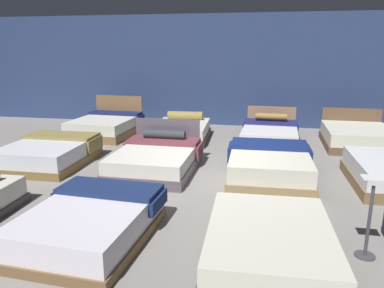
{
  "coord_description": "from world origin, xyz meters",
  "views": [
    {
      "loc": [
        1.02,
        -6.67,
        2.42
      ],
      "look_at": [
        -0.36,
        0.37,
        0.59
      ],
      "focal_mm": 34.78,
      "sensor_mm": 36.0,
      "label": 1
    }
  ],
  "objects_px": {
    "bed_5": "(156,159)",
    "price_sign": "(368,227)",
    "bed_11": "(358,137)",
    "bed_9": "(182,131)",
    "bed_1": "(90,223)",
    "bed_6": "(269,165)",
    "bed_8": "(106,126)",
    "bed_10": "(270,134)",
    "bed_4": "(49,153)",
    "bed_2": "(269,244)"
  },
  "relations": [
    {
      "from": "bed_5",
      "to": "price_sign",
      "type": "relative_size",
      "value": 2.03
    },
    {
      "from": "bed_11",
      "to": "bed_9",
      "type": "bearing_deg",
      "value": -178.1
    },
    {
      "from": "bed_1",
      "to": "bed_6",
      "type": "height_order",
      "value": "bed_6"
    },
    {
      "from": "bed_6",
      "to": "bed_8",
      "type": "height_order",
      "value": "bed_8"
    },
    {
      "from": "bed_10",
      "to": "bed_11",
      "type": "bearing_deg",
      "value": 0.65
    },
    {
      "from": "bed_4",
      "to": "price_sign",
      "type": "bearing_deg",
      "value": -25.51
    },
    {
      "from": "bed_1",
      "to": "bed_2",
      "type": "xyz_separation_m",
      "value": [
        2.29,
        -0.09,
        -0.02
      ]
    },
    {
      "from": "bed_5",
      "to": "bed_9",
      "type": "height_order",
      "value": "bed_5"
    },
    {
      "from": "bed_6",
      "to": "price_sign",
      "type": "relative_size",
      "value": 1.98
    },
    {
      "from": "bed_11",
      "to": "price_sign",
      "type": "bearing_deg",
      "value": -100.41
    },
    {
      "from": "bed_6",
      "to": "bed_9",
      "type": "relative_size",
      "value": 0.99
    },
    {
      "from": "bed_8",
      "to": "bed_2",
      "type": "bearing_deg",
      "value": -48.95
    },
    {
      "from": "bed_5",
      "to": "bed_8",
      "type": "height_order",
      "value": "bed_8"
    },
    {
      "from": "bed_6",
      "to": "bed_8",
      "type": "distance_m",
      "value": 5.43
    },
    {
      "from": "bed_8",
      "to": "bed_11",
      "type": "xyz_separation_m",
      "value": [
        6.83,
        -0.0,
        -0.02
      ]
    },
    {
      "from": "bed_6",
      "to": "bed_9",
      "type": "height_order",
      "value": "bed_9"
    },
    {
      "from": "bed_1",
      "to": "price_sign",
      "type": "height_order",
      "value": "price_sign"
    },
    {
      "from": "bed_4",
      "to": "bed_8",
      "type": "bearing_deg",
      "value": 88.25
    },
    {
      "from": "bed_4",
      "to": "bed_5",
      "type": "height_order",
      "value": "bed_5"
    },
    {
      "from": "bed_1",
      "to": "bed_6",
      "type": "distance_m",
      "value": 3.7
    },
    {
      "from": "bed_1",
      "to": "bed_5",
      "type": "height_order",
      "value": "bed_5"
    },
    {
      "from": "bed_9",
      "to": "bed_4",
      "type": "bearing_deg",
      "value": -132.62
    },
    {
      "from": "bed_1",
      "to": "bed_11",
      "type": "bearing_deg",
      "value": 55.24
    },
    {
      "from": "bed_6",
      "to": "bed_8",
      "type": "bearing_deg",
      "value": 146.92
    },
    {
      "from": "bed_8",
      "to": "bed_10",
      "type": "xyz_separation_m",
      "value": [
        4.64,
        0.05,
        -0.04
      ]
    },
    {
      "from": "bed_2",
      "to": "bed_10",
      "type": "distance_m",
      "value": 5.9
    },
    {
      "from": "bed_1",
      "to": "bed_5",
      "type": "xyz_separation_m",
      "value": [
        0.04,
        2.89,
        0.02
      ]
    },
    {
      "from": "bed_11",
      "to": "bed_4",
      "type": "bearing_deg",
      "value": -156.63
    },
    {
      "from": "bed_1",
      "to": "bed_9",
      "type": "height_order",
      "value": "bed_9"
    },
    {
      "from": "bed_2",
      "to": "bed_5",
      "type": "distance_m",
      "value": 3.73
    },
    {
      "from": "bed_5",
      "to": "price_sign",
      "type": "bearing_deg",
      "value": -37.72
    },
    {
      "from": "bed_11",
      "to": "price_sign",
      "type": "relative_size",
      "value": 2.02
    },
    {
      "from": "bed_1",
      "to": "bed_5",
      "type": "bearing_deg",
      "value": 92.62
    },
    {
      "from": "bed_5",
      "to": "bed_4",
      "type": "bearing_deg",
      "value": -179.76
    },
    {
      "from": "bed_11",
      "to": "bed_10",
      "type": "bearing_deg",
      "value": 179.35
    },
    {
      "from": "bed_8",
      "to": "price_sign",
      "type": "xyz_separation_m",
      "value": [
        5.74,
        -5.53,
        0.12
      ]
    },
    {
      "from": "bed_11",
      "to": "bed_8",
      "type": "bearing_deg",
      "value": -179.2
    },
    {
      "from": "bed_8",
      "to": "bed_9",
      "type": "relative_size",
      "value": 1.05
    },
    {
      "from": "price_sign",
      "to": "bed_9",
      "type": "bearing_deg",
      "value": 122.57
    },
    {
      "from": "bed_2",
      "to": "bed_5",
      "type": "height_order",
      "value": "bed_5"
    },
    {
      "from": "bed_6",
      "to": "price_sign",
      "type": "height_order",
      "value": "price_sign"
    },
    {
      "from": "bed_8",
      "to": "bed_1",
      "type": "bearing_deg",
      "value": -65.26
    },
    {
      "from": "bed_4",
      "to": "bed_5",
      "type": "xyz_separation_m",
      "value": [
        2.4,
        -0.01,
        0.01
      ]
    },
    {
      "from": "bed_1",
      "to": "bed_10",
      "type": "relative_size",
      "value": 0.94
    },
    {
      "from": "bed_2",
      "to": "price_sign",
      "type": "bearing_deg",
      "value": 14.01
    },
    {
      "from": "bed_4",
      "to": "bed_6",
      "type": "bearing_deg",
      "value": -0.75
    },
    {
      "from": "bed_6",
      "to": "bed_10",
      "type": "relative_size",
      "value": 0.92
    },
    {
      "from": "bed_4",
      "to": "bed_9",
      "type": "height_order",
      "value": "bed_9"
    },
    {
      "from": "bed_10",
      "to": "bed_11",
      "type": "height_order",
      "value": "bed_11"
    },
    {
      "from": "bed_2",
      "to": "bed_8",
      "type": "height_order",
      "value": "bed_8"
    }
  ]
}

